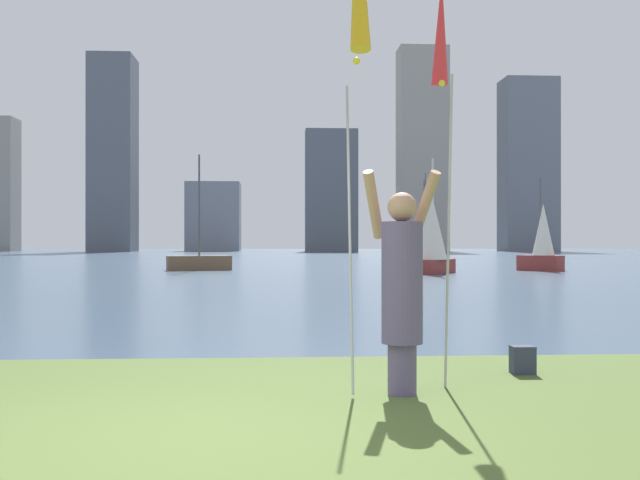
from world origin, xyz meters
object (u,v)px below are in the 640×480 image
at_px(kite_flag_right, 441,43).
at_px(bag, 523,360).
at_px(sailboat_3, 423,232).
at_px(sailboat_4, 425,228).
at_px(sailboat_1, 199,262).
at_px(sailboat_5, 431,234).
at_px(person, 402,283).
at_px(sailboat_8, 542,240).

xyz_separation_m(kite_flag_right, bag, (0.93, 0.48, -3.02)).
height_order(kite_flag_right, sailboat_3, sailboat_3).
relative_size(kite_flag_right, sailboat_4, 0.68).
height_order(sailboat_1, sailboat_5, sailboat_1).
bearing_deg(kite_flag_right, sailboat_1, 100.81).
bearing_deg(person, sailboat_5, 72.19).
height_order(person, sailboat_1, sailboat_1).
bearing_deg(sailboat_8, person, -112.69).
distance_m(bag, sailboat_3, 43.84).
xyz_separation_m(bag, sailboat_8, (9.33, 24.69, 1.21)).
relative_size(kite_flag_right, sailboat_1, 0.72).
bearing_deg(sailboat_1, sailboat_4, 42.02).
distance_m(bag, sailboat_8, 26.42).
relative_size(sailboat_3, sailboat_5, 1.18).
height_order(sailboat_5, sailboat_8, sailboat_5).
xyz_separation_m(bag, sailboat_5, (3.79, 22.20, 1.47)).
distance_m(person, sailboat_3, 44.95).
distance_m(kite_flag_right, sailboat_4, 38.77).
bearing_deg(person, kite_flag_right, 38.50).
bearing_deg(sailboat_4, bag, -100.08).
bearing_deg(person, sailboat_8, 62.10).
bearing_deg(sailboat_4, sailboat_8, -78.30).
height_order(bag, sailboat_4, sailboat_4).
relative_size(sailboat_4, sailboat_8, 1.34).
xyz_separation_m(bag, sailboat_1, (-6.00, 26.11, 0.25)).
relative_size(bag, sailboat_3, 0.05).
distance_m(person, sailboat_4, 39.27).
xyz_separation_m(sailboat_3, sailboat_5, (-3.90, -20.92, -0.36)).
bearing_deg(sailboat_8, sailboat_3, 95.07).
distance_m(kite_flag_right, sailboat_3, 44.46).
bearing_deg(person, sailboat_3, 73.16).
distance_m(sailboat_1, sailboat_4, 17.15).
bearing_deg(sailboat_8, bag, -110.70).
xyz_separation_m(kite_flag_right, sailboat_1, (-5.08, 26.59, -2.78)).
bearing_deg(sailboat_8, sailboat_4, 101.70).
bearing_deg(bag, person, -146.72).
bearing_deg(bag, sailboat_3, 79.89).
distance_m(person, kite_flag_right, 2.29).
bearing_deg(kite_flag_right, sailboat_3, 78.81).
bearing_deg(bag, sailboat_1, 102.95).
height_order(person, sailboat_8, sailboat_8).
distance_m(sailboat_3, sailboat_4, 5.69).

